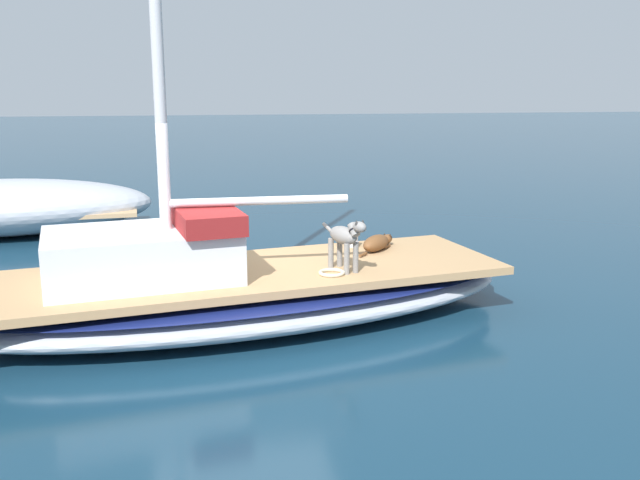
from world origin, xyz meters
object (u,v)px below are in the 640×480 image
(dog_brown, at_px, (377,243))
(coiled_rope, at_px, (332,273))
(sailboat_main, at_px, (242,295))
(dog_grey, at_px, (345,238))
(deck_winch, at_px, (354,240))

(dog_brown, distance_m, coiled_rope, 1.43)
(sailboat_main, relative_size, dog_grey, 8.36)
(dog_brown, bearing_deg, dog_grey, 145.85)
(dog_brown, distance_m, deck_winch, 0.39)
(dog_brown, bearing_deg, deck_winch, 45.25)
(dog_grey, distance_m, deck_winch, 1.37)
(dog_grey, distance_m, coiled_rope, 0.47)
(deck_winch, height_order, coiled_rope, deck_winch)
(dog_brown, relative_size, dog_grey, 0.86)
(sailboat_main, distance_m, dog_grey, 1.50)
(coiled_rope, bearing_deg, dog_grey, -55.35)
(sailboat_main, xyz_separation_m, coiled_rope, (-0.39, -1.07, 0.35))
(sailboat_main, height_order, deck_winch, deck_winch)
(dog_brown, xyz_separation_m, deck_winch, (0.27, 0.27, -0.01))
(dog_grey, height_order, coiled_rope, dog_grey)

